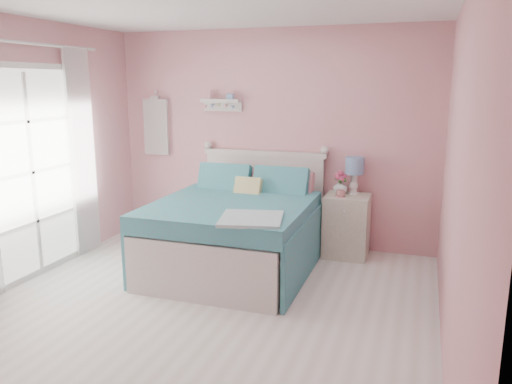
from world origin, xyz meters
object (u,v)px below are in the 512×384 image
Objects in this scene: nightstand at (347,226)px; vase at (340,187)px; bed at (237,231)px; table_lamp at (355,168)px; teacup at (340,194)px.

nightstand is 4.14× the size of vase.
bed is 4.69× the size of table_lamp.
nightstand is 0.46m from vase.
teacup is (1.00, 0.63, 0.36)m from bed.
vase is at bearing -157.55° from table_lamp.
bed is 1.53m from table_lamp.
teacup is at bearing -79.70° from vase.
table_lamp is 0.36m from teacup.
teacup is (-0.12, -0.22, -0.26)m from table_lamp.
teacup is at bearing -122.70° from nightstand.
vase is at bearing 38.74° from bed.
bed reaches higher than vase.
vase is (-0.10, 0.05, 0.44)m from nightstand.
bed is 19.96× the size of teacup.
bed is at bearing -147.72° from teacup.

